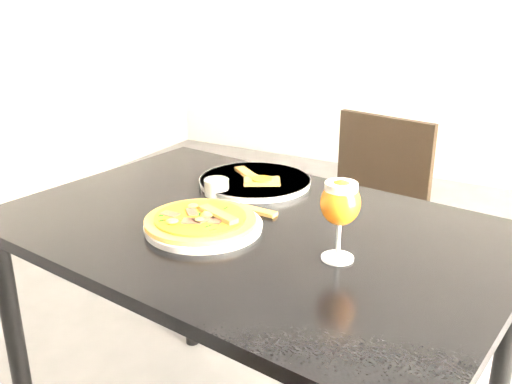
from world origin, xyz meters
The scene contains 9 objects.
dining_table centered at (-0.24, 0.16, 0.66)m, with size 1.29×0.95×0.75m.
chair_far centered at (-0.21, 0.93, 0.46)m, with size 0.46×0.46×0.84m.
plate_main centered at (-0.32, 0.08, 0.76)m, with size 0.27×0.27×0.01m, color silver.
pizza centered at (-0.33, 0.08, 0.77)m, with size 0.26×0.26×0.03m.
plate_second centered at (-0.37, 0.42, 0.76)m, with size 0.31×0.31×0.02m, color silver.
crust_scraps centered at (-0.36, 0.41, 0.77)m, with size 0.19×0.14×0.01m.
loose_crust centered at (-0.27, 0.23, 0.75)m, with size 0.11×0.03×0.01m, color #A36527.
sauce_cup centered at (-0.42, 0.29, 0.77)m, with size 0.07×0.07×0.04m.
beer_glass centered at (0.01, 0.09, 0.87)m, with size 0.08×0.08×0.17m.
Camera 1 is at (0.38, -0.92, 1.29)m, focal length 40.00 mm.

